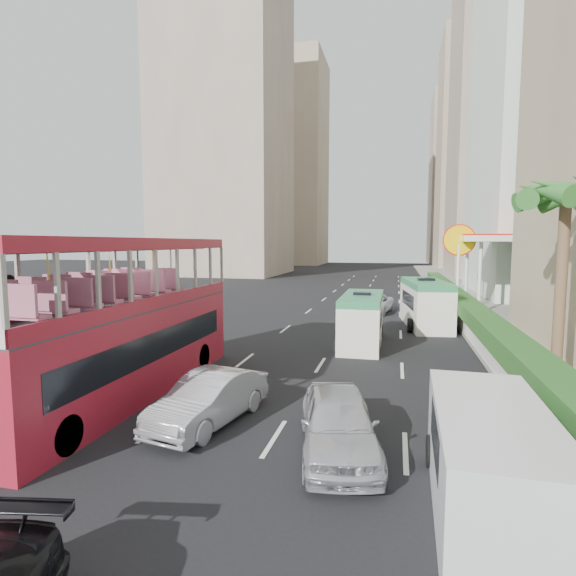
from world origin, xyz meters
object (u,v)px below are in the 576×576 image
(car_silver_lane_a, at_px, (210,423))
(panel_van_near, at_px, (491,462))
(palm_tree, at_px, (561,289))
(shell_station, at_px, (502,273))
(van_asset, at_px, (374,312))
(panel_van_far, at_px, (423,297))
(minibus_near, at_px, (362,320))
(double_decker_bus, at_px, (122,318))
(minibus_far, at_px, (425,303))
(car_silver_lane_b, at_px, (338,452))

(car_silver_lane_a, relative_size, panel_van_near, 0.85)
(palm_tree, relative_size, shell_station, 0.80)
(van_asset, distance_m, panel_van_far, 3.85)
(car_silver_lane_a, height_order, minibus_near, minibus_near)
(double_decker_bus, distance_m, shell_station, 28.02)
(panel_van_far, bearing_deg, car_silver_lane_a, -118.27)
(minibus_near, bearing_deg, panel_van_far, 73.56)
(minibus_near, xyz_separation_m, minibus_far, (3.26, 5.76, 0.14))
(minibus_far, bearing_deg, car_silver_lane_b, -107.33)
(car_silver_lane_a, relative_size, car_silver_lane_b, 0.96)
(minibus_near, relative_size, minibus_far, 0.90)
(shell_station, bearing_deg, van_asset, -158.58)
(minibus_near, bearing_deg, minibus_far, 60.29)
(minibus_near, xyz_separation_m, palm_tree, (6.87, -5.10, 2.16))
(panel_van_near, relative_size, palm_tree, 0.76)
(car_silver_lane_a, height_order, panel_van_near, panel_van_near)
(minibus_near, bearing_deg, panel_van_near, -76.18)
(double_decker_bus, height_order, minibus_near, double_decker_bus)
(minibus_far, bearing_deg, panel_van_near, -97.56)
(minibus_far, height_order, panel_van_near, minibus_far)
(van_asset, relative_size, minibus_far, 0.74)
(car_silver_lane_b, xyz_separation_m, minibus_near, (-0.32, 11.49, 1.22))
(double_decker_bus, distance_m, palm_tree, 14.39)
(car_silver_lane_b, height_order, shell_station, shell_station)
(car_silver_lane_a, height_order, panel_van_far, panel_van_far)
(double_decker_bus, distance_m, panel_van_near, 11.14)
(double_decker_bus, bearing_deg, car_silver_lane_b, -18.23)
(car_silver_lane_b, distance_m, minibus_far, 17.55)
(shell_station, bearing_deg, minibus_near, -123.11)
(car_silver_lane_a, bearing_deg, palm_tree, 40.00)
(shell_station, bearing_deg, palm_tree, -96.60)
(minibus_far, bearing_deg, van_asset, 116.86)
(panel_van_near, xyz_separation_m, palm_tree, (3.57, 8.12, 2.41))
(van_asset, bearing_deg, minibus_near, -79.78)
(van_asset, relative_size, panel_van_far, 0.89)
(minibus_far, bearing_deg, double_decker_bus, -132.12)
(minibus_far, distance_m, panel_van_near, 18.99)
(car_silver_lane_a, distance_m, minibus_far, 17.67)
(car_silver_lane_a, distance_m, panel_van_near, 7.18)
(car_silver_lane_b, distance_m, shell_station, 26.99)
(panel_van_far, height_order, palm_tree, palm_tree)
(car_silver_lane_b, height_order, minibus_near, minibus_near)
(panel_van_near, xyz_separation_m, shell_station, (5.77, 27.12, 1.78))
(car_silver_lane_a, bearing_deg, minibus_near, 84.30)
(double_decker_bus, xyz_separation_m, minibus_far, (10.20, 14.86, -1.17))
(shell_station, bearing_deg, car_silver_lane_a, -116.81)
(car_silver_lane_a, xyz_separation_m, van_asset, (3.40, 20.97, 0.00))
(palm_tree, xyz_separation_m, shell_station, (2.20, 19.00, -0.63))
(van_asset, height_order, panel_van_near, panel_van_near)
(minibus_near, xyz_separation_m, shell_station, (9.07, 13.90, 1.53))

